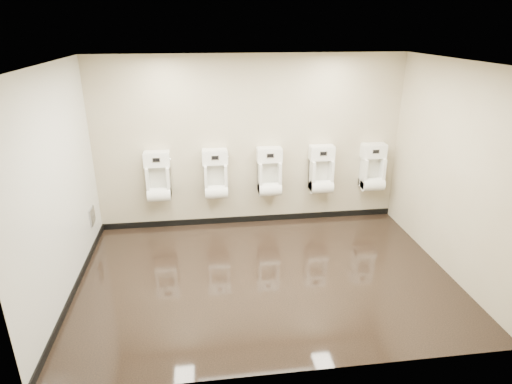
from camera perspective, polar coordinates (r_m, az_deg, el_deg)
ground at (r=5.96m, az=1.33°, el=-11.10°), size 5.00×3.50×0.00m
ceiling at (r=5.03m, az=1.62°, el=16.83°), size 5.00×3.50×0.00m
back_wall at (r=6.99m, az=-0.77°, el=6.53°), size 5.00×0.02×2.80m
front_wall at (r=3.76m, az=5.61°, el=-7.40°), size 5.00×0.02×2.80m
left_wall at (r=5.54m, az=-25.00°, el=0.35°), size 0.02×3.50×2.80m
right_wall at (r=6.21m, az=24.90°, el=2.54°), size 0.02×3.50×2.80m
tile_overlay_left at (r=5.54m, az=-24.95°, el=0.36°), size 0.01×3.50×2.80m
skirting_back at (r=7.44m, az=-0.71°, el=-3.58°), size 5.00×0.02×0.10m
skirting_left at (r=6.12m, az=-22.88°, el=-11.51°), size 0.02×3.50×0.10m
access_panel at (r=6.93m, az=-21.00°, el=-3.00°), size 0.04×0.25×0.25m
urinal_0 at (r=7.00m, az=-12.88°, el=1.55°), size 0.42×0.31×0.78m
urinal_1 at (r=6.97m, az=-5.40°, el=1.92°), size 0.42×0.31×0.78m
urinal_2 at (r=7.05m, az=1.81°, el=2.24°), size 0.42×0.31×0.78m
urinal_3 at (r=7.24m, az=8.70°, el=2.52°), size 0.42×0.31×0.78m
urinal_4 at (r=7.53m, az=15.28°, el=2.75°), size 0.42×0.31×0.78m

